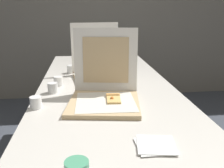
# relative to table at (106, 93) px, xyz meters

# --- Properties ---
(wall_back) EXTENTS (10.00, 0.10, 2.60)m
(wall_back) POSITION_rel_table_xyz_m (0.00, 1.98, 0.60)
(wall_back) COLOR gray
(wall_back) RESTS_ON ground
(table) EXTENTS (0.86, 2.17, 0.74)m
(table) POSITION_rel_table_xyz_m (0.00, 0.00, 0.00)
(table) COLOR beige
(table) RESTS_ON ground
(pizza_box_front) EXTENTS (0.41, 0.43, 0.38)m
(pizza_box_front) POSITION_rel_table_xyz_m (-0.03, -0.30, 0.10)
(pizza_box_front) COLOR tan
(pizza_box_front) RESTS_ON table
(pizza_box_middle) EXTENTS (0.41, 0.44, 0.38)m
(pizza_box_middle) POSITION_rel_table_xyz_m (-0.03, 0.19, 0.10)
(pizza_box_middle) COLOR tan
(pizza_box_middle) RESTS_ON table
(cup_white_near_center) EXTENTS (0.06, 0.06, 0.06)m
(cup_white_near_center) POSITION_rel_table_xyz_m (-0.33, -0.10, 0.08)
(cup_white_near_center) COLOR white
(cup_white_near_center) RESTS_ON table
(cup_white_mid) EXTENTS (0.06, 0.06, 0.06)m
(cup_white_mid) POSITION_rel_table_xyz_m (-0.31, 0.04, 0.08)
(cup_white_mid) COLOR white
(cup_white_mid) RESTS_ON table
(cup_white_far) EXTENTS (0.06, 0.06, 0.06)m
(cup_white_far) POSITION_rel_table_xyz_m (-0.24, 0.36, 0.08)
(cup_white_far) COLOR white
(cup_white_far) RESTS_ON table
(cup_white_near_left) EXTENTS (0.06, 0.06, 0.06)m
(cup_white_near_left) POSITION_rel_table_xyz_m (-0.38, -0.34, 0.08)
(cup_white_near_left) COLOR white
(cup_white_near_left) RESTS_ON table
(napkin_pile) EXTENTS (0.16, 0.16, 0.01)m
(napkin_pile) POSITION_rel_table_xyz_m (0.11, -0.77, 0.05)
(napkin_pile) COLOR white
(napkin_pile) RESTS_ON table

